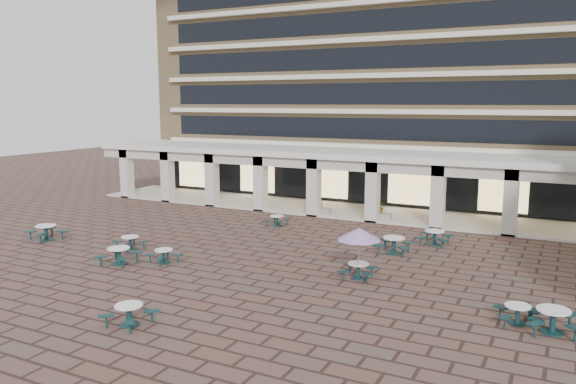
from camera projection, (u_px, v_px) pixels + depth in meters
name	position (u px, v px, depth m)	size (l,w,h in m)	color
ground	(247.00, 266.00, 27.00)	(120.00, 120.00, 0.00)	brown
apartment_building	(401.00, 44.00, 47.40)	(40.00, 15.50, 25.20)	tan
retail_arcade	(355.00, 171.00, 39.54)	(42.00, 6.60, 4.40)	white
picnic_table_0	(119.00, 254.00, 27.17)	(2.03, 2.03, 0.82)	#13393B
picnic_table_2	(129.00, 313.00, 19.74)	(1.70, 1.70, 0.75)	#13393B
picnic_table_3	(553.00, 319.00, 19.08)	(2.08, 2.08, 0.84)	#13393B
picnic_table_5	(130.00, 241.00, 29.97)	(1.85, 1.85, 0.70)	#13393B
picnic_table_6	(359.00, 236.00, 24.73)	(1.98, 1.98, 2.29)	#13393B
picnic_table_7	(518.00, 313.00, 19.87)	(1.79, 1.79, 0.69)	#13393B
picnic_table_8	(46.00, 231.00, 31.95)	(2.23, 2.23, 0.86)	#13393B
picnic_table_9	(164.00, 255.00, 27.43)	(1.81, 1.81, 0.67)	#13393B
picnic_table_10	(394.00, 244.00, 29.12)	(1.97, 1.97, 0.86)	#13393B
picnic_table_12	(277.00, 220.00, 35.61)	(1.52, 1.52, 0.66)	#13393B
picnic_table_13	(435.00, 236.00, 30.86)	(1.90, 1.90, 0.81)	#13393B
planter_left	(320.00, 208.00, 39.11)	(1.50, 0.61, 1.22)	gray
planter_right	(380.00, 212.00, 37.13)	(1.50, 0.82, 1.33)	gray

